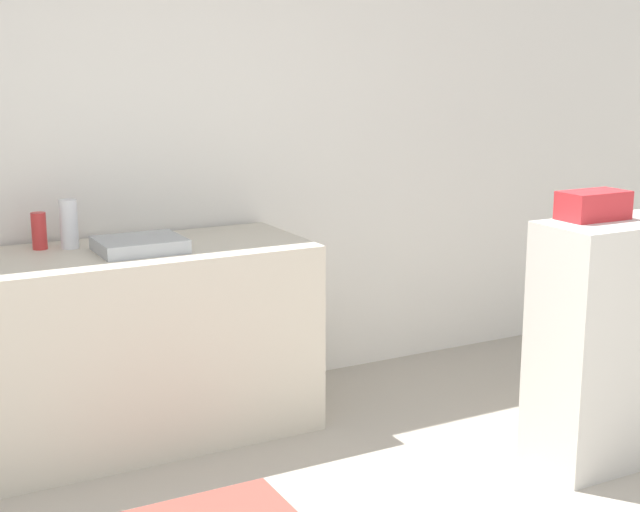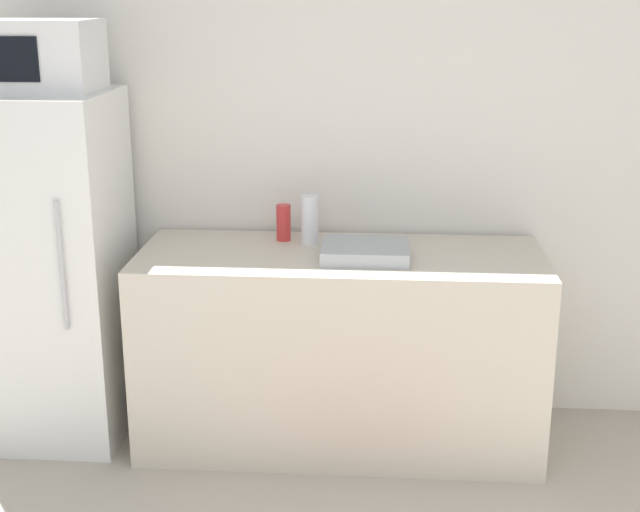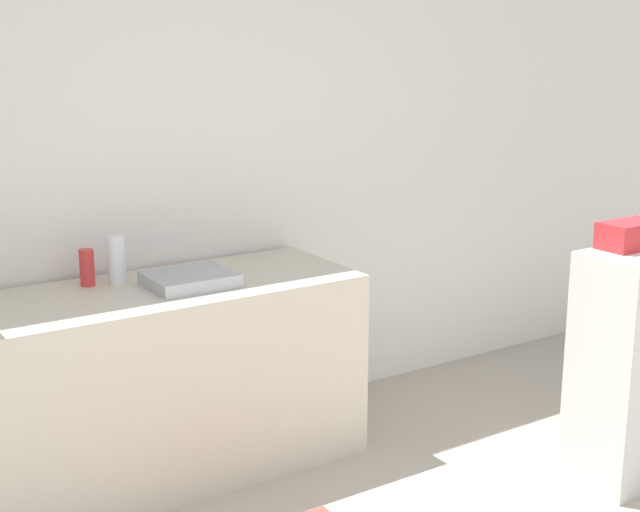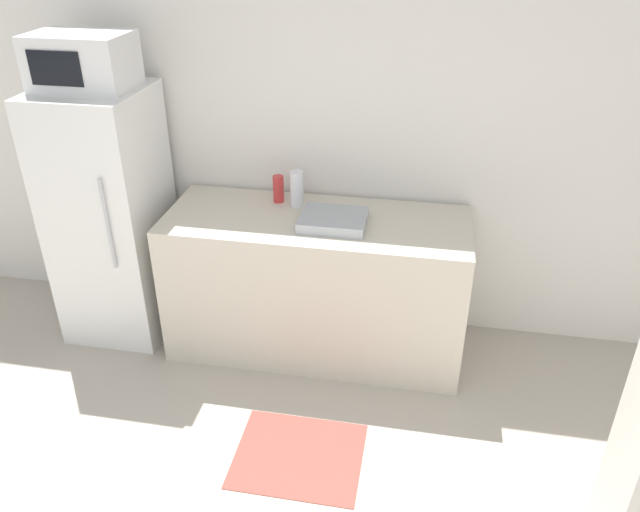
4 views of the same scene
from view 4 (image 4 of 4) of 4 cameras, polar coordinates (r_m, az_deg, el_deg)
wall_back at (r=3.85m, az=2.46°, el=11.26°), size 8.00×0.06×2.60m
refrigerator at (r=4.12m, az=-18.58°, el=3.44°), size 0.62×0.65×1.60m
microwave at (r=3.83m, az=-20.91°, el=16.30°), size 0.54×0.38×0.30m
counter at (r=3.86m, az=-0.31°, el=-2.60°), size 1.80×0.70×0.90m
sink_basin at (r=3.56m, az=1.31°, el=3.29°), size 0.38×0.32×0.06m
bottle_tall at (r=3.76m, az=-2.14°, el=6.15°), size 0.08×0.08×0.22m
bottle_short at (r=3.84m, az=-3.82°, el=6.15°), size 0.07×0.07×0.17m
kitchen_rug at (r=3.40m, az=-1.98°, el=-17.75°), size 0.66×0.55×0.01m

